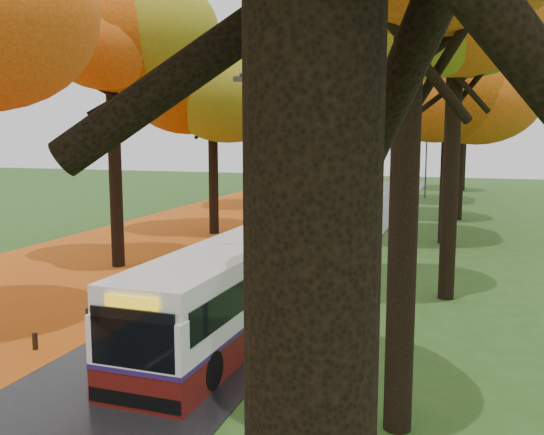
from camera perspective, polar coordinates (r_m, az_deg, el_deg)
The scene contains 14 objects.
road at distance 34.57m, azimuth 4.10°, elevation -2.46°, with size 6.50×90.00×0.04m, color black.
centre_line at distance 34.57m, azimuth 4.10°, elevation -2.43°, with size 0.12×90.00×0.01m, color silver.
leaf_verge at distance 37.72m, azimuth -9.30°, elevation -1.68°, with size 12.00×90.00×0.02m, color #983D0D.
leaf_drift at distance 35.41m, azimuth -0.70°, elevation -2.15°, with size 0.90×90.00×0.01m, color #D46215.
trees_left at distance 38.40m, azimuth -5.71°, elevation 12.82°, with size 9.20×74.00×13.88m.
trees_right at distance 35.09m, azimuth 16.85°, elevation 13.23°, with size 9.30×74.20×13.96m.
bollard_row at distance 18.39m, azimuth -24.02°, elevation -11.93°, with size 0.11×23.51×0.52m.
streetlamp_near at distance 16.62m, azimuth 3.34°, elevation 2.47°, with size 2.45×0.18×8.00m.
streetlamp_mid at distance 38.27m, azimuth 11.77°, elevation 5.48°, with size 2.45×0.18×8.00m.
streetlamp_far at distance 60.17m, azimuth 14.10°, elevation 6.30°, with size 2.45×0.18×8.00m.
bus at distance 18.67m, azimuth -4.19°, elevation -6.87°, with size 2.71×10.81×2.83m.
car_white at distance 40.40m, azimuth 2.92°, elevation 0.04°, with size 1.53×3.80×1.30m, color silver.
car_silver at distance 50.28m, azimuth 5.86°, elevation 1.71°, with size 1.60×4.57×1.51m, color #A8AAB1.
car_dark at distance 55.22m, azimuth 6.97°, elevation 2.07°, with size 1.61×3.95×1.15m, color black.
Camera 1 is at (8.13, -8.00, 6.34)m, focal length 40.00 mm.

